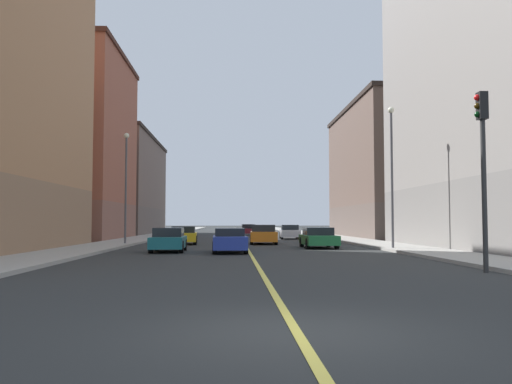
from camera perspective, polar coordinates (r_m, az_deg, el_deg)
The scene contains 17 objects.
ground_plane at distance 8.11m, azimuth 4.36°, elevation -14.80°, with size 400.00×400.00×0.00m, color #292C2C.
sidewalk_left at distance 57.80m, azimuth 7.46°, elevation -4.72°, with size 3.25×168.00×0.15m, color #9E9B93.
sidewalk_right at distance 57.49m, azimuth -10.95°, elevation -4.69°, with size 3.25×168.00×0.15m, color #9E9B93.
lane_center_stripe at distance 56.91m, azimuth -1.72°, elevation -4.83°, with size 0.16×154.00×0.01m, color #E5D14C.
building_left_mid at distance 55.53m, azimuth 14.44°, elevation 2.11°, with size 9.40×20.31×13.33m.
building_right_midblock at distance 50.50m, azimuth -19.30°, elevation 4.71°, with size 9.40×14.53×16.82m.
building_right_distant at distance 69.54m, azimuth -14.64°, elevation 0.65°, with size 9.40×23.47×12.34m.
traffic_light_left_near at distance 18.58m, azimuth 23.30°, elevation 3.73°, with size 0.40×0.32×5.84m.
street_lamp_left_near at distance 31.05m, azimuth 14.46°, elevation 3.03°, with size 0.36×0.36×8.04m.
street_lamp_right_near at distance 37.12m, azimuth -13.87°, elevation 1.62°, with size 0.36×0.36×7.55m.
car_maroon at distance 63.29m, azimuth -0.85°, elevation -4.10°, with size 1.89×4.13×1.30m.
car_green at distance 32.89m, azimuth 6.76°, elevation -4.94°, with size 1.97×4.22×1.26m.
car_orange at distance 38.39m, azimuth 0.80°, elevation -4.62°, with size 2.05×4.62×1.39m.
car_blue at distance 27.70m, azimuth -2.87°, elevation -5.27°, with size 1.85×4.06×1.28m.
car_silver at distance 49.44m, azimuth 3.66°, elevation -4.34°, with size 1.95×4.54×1.32m.
car_yellow at distance 38.25m, azimuth -7.83°, elevation -4.66°, with size 2.04×4.05×1.29m.
car_teal at distance 28.83m, azimuth -9.43°, elevation -5.14°, with size 1.83×3.95×1.29m.
Camera 1 is at (-0.97, -7.88, 1.63)m, focal length 37.02 mm.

